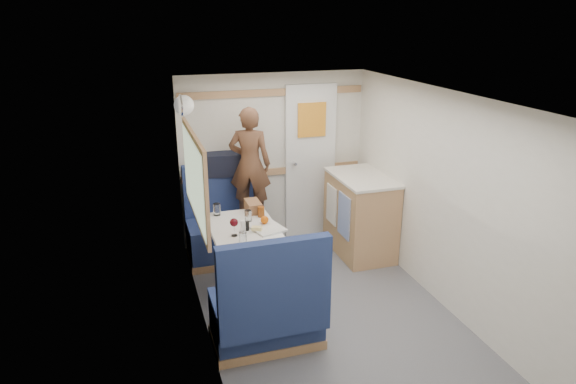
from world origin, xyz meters
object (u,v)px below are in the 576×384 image
object	(u,v)px
tumbler_right	(248,216)
duffel_bag	(228,164)
dinette_table	(244,242)
pepper_grinder	(247,226)
person	(250,164)
bread_loaf	(253,206)
orange_fruit	(265,220)
bench_far	(228,233)
galley_counter	(360,214)
tray	(266,227)
beer_glass	(261,212)
wine_glass	(234,223)
cheese_block	(257,228)
salt_grinder	(243,226)
dome_light	(184,105)
tumbler_left	(243,238)
bench_near	(268,314)
tumbler_mid	(217,209)

from	to	relation	value
tumbler_right	duffel_bag	bearing A→B (deg)	89.81
dinette_table	pepper_grinder	world-z (taller)	pepper_grinder
person	duffel_bag	xyz separation A→B (m)	(-0.20, 0.25, -0.05)
duffel_bag	bread_loaf	bearing A→B (deg)	-74.03
duffel_bag	orange_fruit	size ratio (longest dim) A/B	6.81
bench_far	galley_counter	bearing A→B (deg)	-12.10
tray	pepper_grinder	bearing A→B (deg)	179.02
bench_far	beer_glass	world-z (taller)	bench_far
duffel_bag	beer_glass	bearing A→B (deg)	-73.10
wine_glass	tumbler_right	size ratio (longest dim) A/B	1.49
dinette_table	orange_fruit	size ratio (longest dim) A/B	12.08
orange_fruit	dinette_table	bearing A→B (deg)	174.83
orange_fruit	beer_glass	world-z (taller)	beer_glass
cheese_block	galley_counter	bearing A→B (deg)	26.88
salt_grinder	cheese_block	bearing A→B (deg)	-30.72
dinette_table	beer_glass	bearing A→B (deg)	41.84
beer_glass	salt_grinder	bearing A→B (deg)	-131.63
cheese_block	bread_loaf	xyz separation A→B (m)	(0.09, 0.52, 0.02)
bench_far	wine_glass	distance (m)	1.17
dome_light	tumbler_right	world-z (taller)	dome_light
person	bread_loaf	xyz separation A→B (m)	(-0.09, -0.49, -0.30)
dome_light	orange_fruit	xyz separation A→B (m)	(0.59, -0.87, -0.97)
galley_counter	duffel_bag	xyz separation A→B (m)	(-1.39, 0.57, 0.56)
person	orange_fruit	world-z (taller)	person
cheese_block	bench_far	bearing A→B (deg)	95.38
galley_counter	tumbler_left	bearing A→B (deg)	-149.23
bench_near	tumbler_right	xyz separation A→B (m)	(0.08, 0.99, 0.48)
galley_counter	orange_fruit	distance (m)	1.42
dinette_table	beer_glass	size ratio (longest dim) A/B	8.73
wine_glass	galley_counter	bearing A→B (deg)	24.39
cheese_block	bread_loaf	bearing A→B (deg)	80.18
galley_counter	tray	xyz separation A→B (m)	(-1.27, -0.64, 0.26)
galley_counter	tray	distance (m)	1.45
beer_glass	pepper_grinder	world-z (taller)	beer_glass
galley_counter	pepper_grinder	xyz separation A→B (m)	(-1.45, -0.64, 0.30)
tray	pepper_grinder	xyz separation A→B (m)	(-0.18, 0.00, 0.04)
tumbler_left	tumbler_right	world-z (taller)	tumbler_left
bench_far	dinette_table	bearing A→B (deg)	-90.00
bench_far	galley_counter	world-z (taller)	bench_far
pepper_grinder	orange_fruit	bearing A→B (deg)	20.28
orange_fruit	tumbler_mid	bearing A→B (deg)	134.54
person	pepper_grinder	distance (m)	1.03
dinette_table	person	size ratio (longest dim) A/B	0.74
dinette_table	orange_fruit	bearing A→B (deg)	-5.17
galley_counter	beer_glass	bearing A→B (deg)	-164.34
person	bread_loaf	size ratio (longest dim) A/B	4.96
salt_grinder	dinette_table	bearing A→B (deg)	73.98
tumbler_left	pepper_grinder	bearing A→B (deg)	69.89
tray	beer_glass	xyz separation A→B (m)	(0.03, 0.29, 0.04)
person	tumbler_left	distance (m)	1.33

